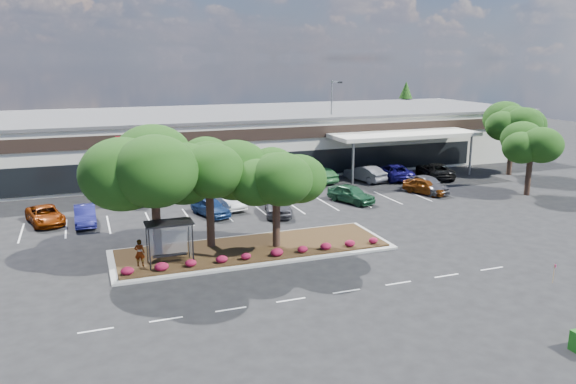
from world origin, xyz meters
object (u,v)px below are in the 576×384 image
object	(u,v)px
survey_stake	(554,271)
car_1	(85,215)
car_0	(45,215)
light_pole	(332,132)

from	to	relation	value
survey_stake	car_1	size ratio (longest dim) A/B	0.25
survey_stake	car_0	world-z (taller)	car_0
car_1	survey_stake	bearing A→B (deg)	-41.66
light_pole	car_1	distance (m)	28.99
car_1	light_pole	bearing A→B (deg)	24.78
light_pole	survey_stake	world-z (taller)	light_pole
car_0	car_1	distance (m)	3.10
light_pole	car_0	size ratio (longest dim) A/B	2.08
car_0	car_1	xyz separation A→B (m)	(2.82, -1.27, 0.05)
survey_stake	car_1	xyz separation A→B (m)	(-24.22, 21.10, 0.01)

